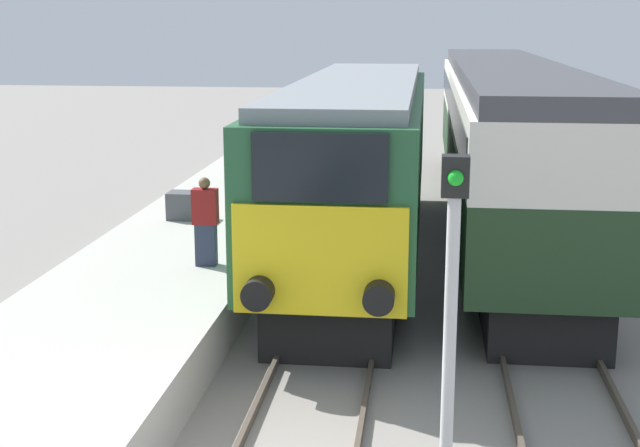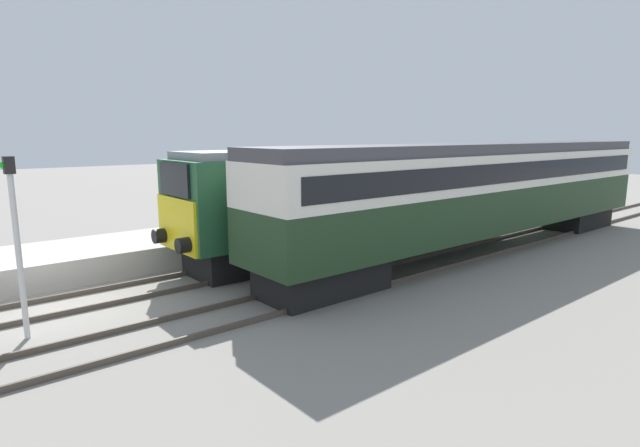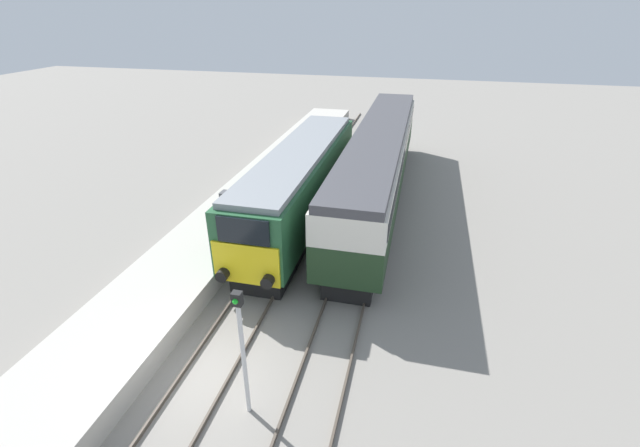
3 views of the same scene
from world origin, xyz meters
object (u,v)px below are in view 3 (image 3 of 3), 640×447
(signal_post, at_px, (242,345))
(person_on_platform, at_px, (221,224))
(locomotive, at_px, (300,183))
(luggage_crate, at_px, (228,197))
(passenger_carriage, at_px, (379,158))

(signal_post, bearing_deg, person_on_platform, 119.24)
(locomotive, height_order, luggage_crate, locomotive)
(locomotive, relative_size, passenger_carriage, 0.70)
(passenger_carriage, xyz_separation_m, signal_post, (-1.70, -14.98, -0.13))
(locomotive, relative_size, signal_post, 3.61)
(locomotive, height_order, signal_post, signal_post)
(signal_post, relative_size, luggage_crate, 5.66)
(passenger_carriage, distance_m, signal_post, 15.08)
(locomotive, height_order, passenger_carriage, passenger_carriage)
(luggage_crate, bearing_deg, passenger_carriage, 28.94)
(locomotive, distance_m, person_on_platform, 4.62)
(locomotive, bearing_deg, signal_post, -81.39)
(locomotive, distance_m, passenger_carriage, 5.07)
(passenger_carriage, bearing_deg, person_on_platform, -127.15)
(person_on_platform, distance_m, luggage_crate, 3.96)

